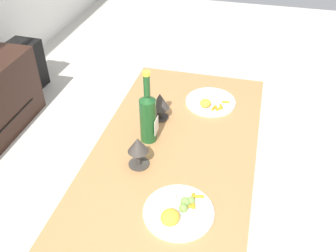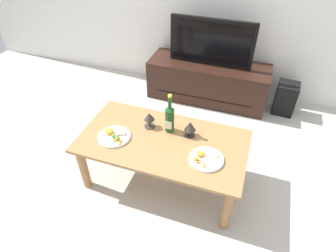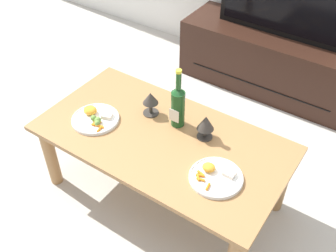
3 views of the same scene
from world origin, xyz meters
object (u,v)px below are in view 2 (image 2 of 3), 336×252
(tv_stand, at_px, (207,81))
(goblet_right, at_px, (190,127))
(goblet_left, at_px, (149,118))
(dining_table, at_px, (163,147))
(floor_speaker, at_px, (285,98))
(tv_screen, at_px, (211,42))
(dinner_plate_right, at_px, (206,158))
(wine_bottle, at_px, (170,118))
(dinner_plate_left, at_px, (114,136))

(tv_stand, xyz_separation_m, goblet_right, (0.12, -1.22, 0.31))
(goblet_left, distance_m, goblet_right, 0.34)
(dining_table, height_order, floor_speaker, dining_table)
(tv_screen, distance_m, dinner_plate_right, 1.48)
(floor_speaker, height_order, goblet_right, goblet_right)
(wine_bottle, relative_size, goblet_left, 2.47)
(tv_stand, bearing_deg, tv_screen, -90.00)
(goblet_left, bearing_deg, dinner_plate_right, -22.21)
(dining_table, xyz_separation_m, dinner_plate_left, (-0.37, -0.09, 0.09))
(dinner_plate_right, bearing_deg, dinner_plate_left, -179.92)
(tv_screen, height_order, wine_bottle, tv_screen)
(dining_table, xyz_separation_m, tv_stand, (0.07, 1.34, -0.15))
(dining_table, xyz_separation_m, dinner_plate_right, (0.36, -0.09, 0.09))
(tv_stand, height_order, floor_speaker, tv_stand)
(dinner_plate_right, bearing_deg, goblet_left, 157.79)
(tv_stand, bearing_deg, floor_speaker, 1.01)
(dining_table, distance_m, dinner_plate_right, 0.38)
(wine_bottle, bearing_deg, goblet_right, -2.49)
(floor_speaker, distance_m, wine_bottle, 1.59)
(dining_table, bearing_deg, goblet_left, 142.42)
(wine_bottle, xyz_separation_m, goblet_left, (-0.17, -0.01, -0.04))
(tv_stand, height_order, dinner_plate_right, dinner_plate_right)
(tv_screen, relative_size, goblet_left, 6.57)
(goblet_right, distance_m, dinner_plate_right, 0.29)
(tv_screen, distance_m, wine_bottle, 1.22)
(dinner_plate_right, bearing_deg, tv_stand, 101.70)
(wine_bottle, height_order, dinner_plate_left, wine_bottle)
(dining_table, xyz_separation_m, goblet_left, (-0.16, 0.12, 0.17))
(dining_table, bearing_deg, dinner_plate_left, -165.83)
(dining_table, distance_m, goblet_left, 0.26)
(floor_speaker, bearing_deg, goblet_left, -128.74)
(dining_table, relative_size, wine_bottle, 3.82)
(tv_screen, xyz_separation_m, goblet_right, (0.12, -1.22, -0.16))
(dinner_plate_left, bearing_deg, wine_bottle, 30.04)
(tv_stand, height_order, wine_bottle, wine_bottle)
(tv_screen, xyz_separation_m, dinner_plate_right, (0.30, -1.43, -0.24))
(tv_screen, height_order, goblet_left, tv_screen)
(dinner_plate_right, bearing_deg, wine_bottle, 147.93)
(dining_table, height_order, tv_screen, tv_screen)
(dinner_plate_left, bearing_deg, dinner_plate_right, 0.08)
(dining_table, xyz_separation_m, tv_screen, (0.07, 1.34, 0.33))
(tv_screen, height_order, floor_speaker, tv_screen)
(floor_speaker, height_order, goblet_left, goblet_left)
(floor_speaker, relative_size, dinner_plate_right, 1.43)
(floor_speaker, relative_size, wine_bottle, 1.05)
(dining_table, distance_m, tv_stand, 1.35)
(goblet_right, bearing_deg, wine_bottle, 177.51)
(goblet_left, bearing_deg, dining_table, -37.58)
(tv_screen, relative_size, dinner_plate_right, 3.60)
(tv_stand, height_order, tv_screen, tv_screen)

